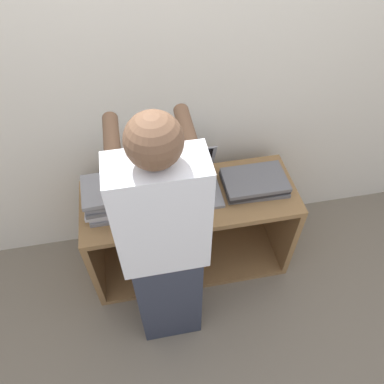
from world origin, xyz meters
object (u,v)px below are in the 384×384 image
(person, at_px, (165,251))
(laptop_stack_right, at_px, (255,182))
(laptop_stack_left, at_px, (119,196))
(laptop_open, at_px, (188,184))

(person, bearing_deg, laptop_stack_right, 35.62)
(laptop_stack_left, bearing_deg, person, -65.09)
(laptop_open, relative_size, laptop_stack_right, 0.96)
(laptop_open, bearing_deg, person, -112.87)
(laptop_stack_right, xyz_separation_m, person, (-0.59, -0.42, 0.08))
(laptop_open, xyz_separation_m, person, (-0.20, -0.47, 0.07))
(laptop_open, height_order, laptop_stack_left, laptop_open)
(laptop_stack_left, xyz_separation_m, laptop_stack_right, (0.78, 0.00, -0.05))
(laptop_open, relative_size, person, 0.23)
(laptop_open, distance_m, person, 0.52)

